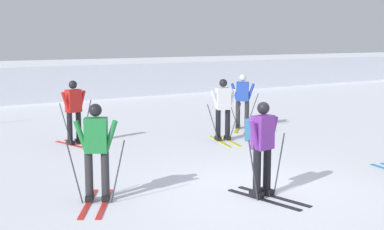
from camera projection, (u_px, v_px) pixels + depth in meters
The scene contains 7 objects.
ground_plane at pixel (255, 191), 9.59m from camera, with size 120.00×120.00×0.00m, color white.
far_snow_ridge at pixel (2, 81), 24.91m from camera, with size 80.00×7.04×1.59m, color white.
skier_blue at pixel (243, 98), 16.13m from camera, with size 1.36×1.43×1.71m.
skier_white at pixel (223, 108), 14.18m from camera, with size 0.97×1.64×1.71m.
skier_red at pixel (74, 110), 13.68m from camera, with size 0.98×1.64×1.71m.
skier_green at pixel (97, 147), 8.86m from camera, with size 1.16×1.56×1.71m.
skier_purple at pixel (262, 144), 9.11m from camera, with size 0.99×1.64×1.71m.
Camera 1 is at (-6.11, -7.08, 2.80)m, focal length 48.35 mm.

